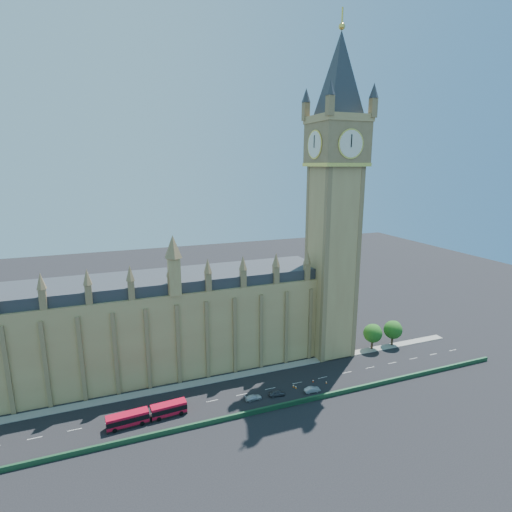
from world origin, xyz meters
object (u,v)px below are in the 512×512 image
object	(u,v)px
car_silver	(312,390)
car_grey	(277,393)
red_bus	(147,414)
car_white	(253,397)

from	to	relation	value
car_silver	car_grey	bearing A→B (deg)	81.29
red_bus	car_silver	xyz separation A→B (m)	(41.86, -2.91, -0.95)
red_bus	car_white	bearing A→B (deg)	-5.59
red_bus	car_grey	distance (m)	32.48
red_bus	car_white	size ratio (longest dim) A/B	4.26
car_grey	car_silver	xyz separation A→B (m)	(9.42, -1.74, -0.02)
red_bus	car_silver	world-z (taller)	red_bus
red_bus	car_silver	bearing A→B (deg)	-7.97
red_bus	car_grey	bearing A→B (deg)	-6.06
red_bus	car_silver	size ratio (longest dim) A/B	4.38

